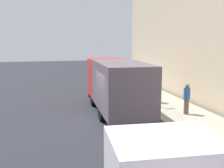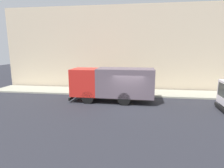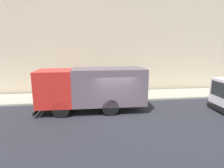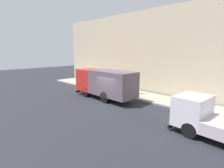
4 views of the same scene
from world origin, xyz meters
name	(u,v)px [view 2 (image 2 of 4)]	position (x,y,z in m)	size (l,w,h in m)	color
ground	(128,106)	(0.00, 0.00, 0.00)	(80.00, 80.00, 0.00)	#26272E
sidewalk	(130,92)	(4.61, 0.00, 0.08)	(3.21, 30.00, 0.15)	#A2A28F
building_facade	(132,48)	(6.71, 0.00, 4.68)	(0.50, 30.00, 9.36)	beige
large_utility_truck	(112,83)	(1.24, 1.47, 1.69)	(2.46, 7.27, 2.94)	red
pedestrian_walking	(86,83)	(4.12, 4.70, 1.08)	(0.38, 0.38, 1.73)	#4E4052
pedestrian_standing	(103,84)	(4.04, 2.83, 1.04)	(0.47, 0.47, 1.70)	#4E3B54
pedestrian_third	(131,83)	(4.70, -0.09, 1.02)	(0.47, 0.47, 1.64)	brown
street_sign_post	(112,80)	(3.50, 1.80, 1.59)	(0.44, 0.08, 2.41)	#4C5156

